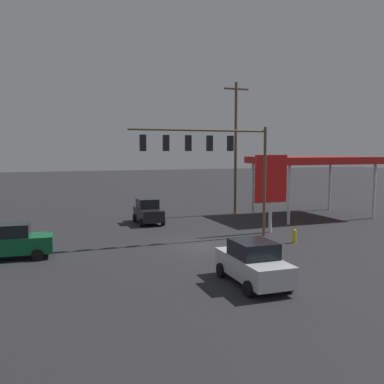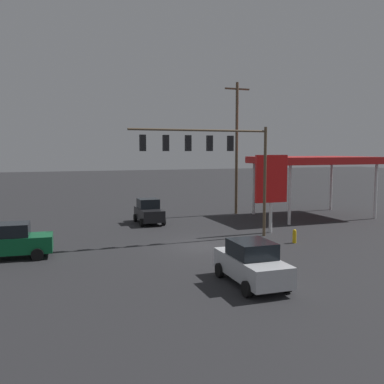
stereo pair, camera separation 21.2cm
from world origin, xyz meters
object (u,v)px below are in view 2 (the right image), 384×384
Objects in this scene: hatchback_crossing at (149,212)px; sedan_far at (10,241)px; utility_pole at (237,146)px; sedan_waiting at (251,263)px; traffic_signal_assembly at (211,152)px; fire_hydrant at (294,236)px; price_sign at (271,181)px.

hatchback_crossing is 0.85× the size of sedan_far.
utility_pole is 21.63m from sedan_waiting.
traffic_signal_assembly is 9.30m from hatchback_crossing.
sedan_far is 5.13× the size of fire_hydrant.
traffic_signal_assembly reaches higher than hatchback_crossing.
hatchback_crossing is at bearing -73.83° from traffic_signal_assembly.
hatchback_crossing is 16.89m from sedan_waiting.
utility_pole is at bearing 105.30° from hatchback_crossing.
traffic_signal_assembly is at bearing -30.41° from fire_hydrant.
traffic_signal_assembly is 2.10× the size of sedan_far.
sedan_far is (12.09, 0.73, -4.82)m from traffic_signal_assembly.
sedan_waiting is 9.26m from fire_hydrant.
sedan_waiting is at bearing 2.10° from hatchback_crossing.
traffic_signal_assembly is 0.79× the size of utility_pole.
utility_pole reaches higher than hatchback_crossing.
traffic_signal_assembly is at bearing 56.02° from utility_pole.
hatchback_crossing reaches higher than fire_hydrant.
sedan_far is (18.75, 10.61, -5.33)m from utility_pole.
fire_hydrant is (0.36, 3.58, -3.27)m from price_sign.
sedan_far is at bearing -6.76° from fire_hydrant.
fire_hydrant is at bearing 80.83° from utility_pole.
traffic_signal_assembly is 13.03m from sedan_far.
traffic_signal_assembly is 2.13× the size of sedan_waiting.
hatchback_crossing is 4.35× the size of fire_hydrant.
price_sign is (-4.99, -0.86, -2.06)m from traffic_signal_assembly.
sedan_far is 13.27m from sedan_waiting.
utility_pole is at bearing -123.98° from traffic_signal_assembly.
traffic_signal_assembly reaches higher than sedan_far.
utility_pole reaches higher than traffic_signal_assembly.
sedan_waiting is (1.92, 9.25, -4.82)m from traffic_signal_assembly.
price_sign is at bearing -170.19° from traffic_signal_assembly.
traffic_signal_assembly is 1.71× the size of price_sign.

